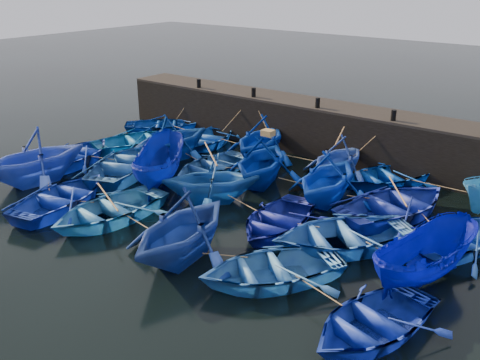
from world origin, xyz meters
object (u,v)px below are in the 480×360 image
Objects in this scene: boat_0 at (162,125)px; wooden_crate at (268,133)px; boat_20 at (33,156)px; boat_13 at (78,154)px; boat_8 at (211,166)px.

wooden_crate reaches higher than boat_0.
boat_0 is 9.43m from boat_20.
boat_13 is at bearing -160.72° from wooden_crate.
boat_8 is at bearing -171.76° from wooden_crate.
wooden_crate is at bearing 43.19° from boat_20.
boat_0 is at bearing -100.36° from boat_13.
boat_0 is 1.01× the size of boat_8.
boat_0 is 10.54m from wooden_crate.
boat_13 reaches higher than boat_0.
boat_13 is at bearing -151.87° from boat_8.
boat_20 is 10.60m from wooden_crate.
boat_0 is 0.94× the size of boat_13.
boat_8 is (6.89, -3.60, -0.00)m from boat_0.
boat_8 is 6.99m from boat_13.
wooden_crate reaches higher than boat_8.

